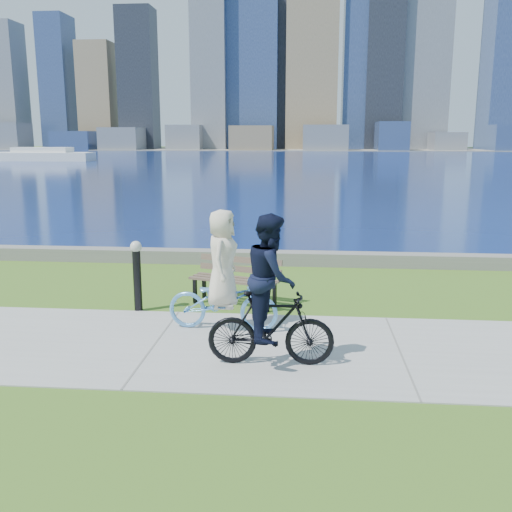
{
  "coord_description": "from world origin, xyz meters",
  "views": [
    {
      "loc": [
        -1.51,
        -8.75,
        3.42
      ],
      "look_at": [
        -2.51,
        2.08,
        1.1
      ],
      "focal_mm": 40.0,
      "sensor_mm": 36.0,
      "label": 1
    }
  ],
  "objects": [
    {
      "name": "cyclist_man",
      "position": [
        -2.03,
        -0.68,
        0.98
      ],
      "size": [
        0.72,
        1.91,
        2.3
      ],
      "rotation": [
        0.0,
        0.0,
        1.6
      ],
      "color": "black",
      "rests_on": "ground"
    },
    {
      "name": "city_skyline",
      "position": [
        3.46,
        129.07,
        24.69
      ],
      "size": [
        175.21,
        22.7,
        76.0
      ],
      "color": "slate",
      "rests_on": "ground"
    },
    {
      "name": "bay_water",
      "position": [
        0.0,
        72.0,
        0.0
      ],
      "size": [
        320.0,
        131.0,
        0.01
      ],
      "primitive_type": "cube",
      "color": "navy",
      "rests_on": "ground"
    },
    {
      "name": "far_shore",
      "position": [
        0.0,
        130.0,
        0.06
      ],
      "size": [
        320.0,
        30.0,
        0.12
      ],
      "primitive_type": "cube",
      "color": "gray",
      "rests_on": "ground"
    },
    {
      "name": "bollard_lamp",
      "position": [
        -4.82,
        1.81,
        0.81
      ],
      "size": [
        0.23,
        0.23,
        1.41
      ],
      "color": "black",
      "rests_on": "ground"
    },
    {
      "name": "cyclist_woman",
      "position": [
        -2.98,
        0.83,
        0.82
      ],
      "size": [
        0.83,
        2.02,
        2.15
      ],
      "rotation": [
        0.0,
        0.0,
        1.5
      ],
      "color": "#60A6EA",
      "rests_on": "ground"
    },
    {
      "name": "concrete_path",
      "position": [
        0.0,
        0.0,
        0.01
      ],
      "size": [
        80.0,
        3.5,
        0.02
      ],
      "primitive_type": "cube",
      "color": "#999A95",
      "rests_on": "ground"
    },
    {
      "name": "park_bench",
      "position": [
        -2.95,
        2.49,
        0.58
      ],
      "size": [
        1.93,
        1.14,
        0.95
      ],
      "rotation": [
        0.0,
        0.0,
        -0.3
      ],
      "color": "black",
      "rests_on": "ground"
    },
    {
      "name": "seawall",
      "position": [
        0.0,
        6.2,
        0.17
      ],
      "size": [
        90.0,
        0.5,
        0.35
      ],
      "primitive_type": "cube",
      "color": "slate",
      "rests_on": "ground"
    },
    {
      "name": "ferry_near",
      "position": [
        -36.63,
        64.93,
        0.74
      ],
      "size": [
        13.14,
        3.75,
        1.78
      ],
      "color": "silver",
      "rests_on": "ground"
    },
    {
      "name": "ground",
      "position": [
        0.0,
        0.0,
        0.0
      ],
      "size": [
        320.0,
        320.0,
        0.0
      ],
      "primitive_type": "plane",
      "color": "#3A6019",
      "rests_on": "ground"
    }
  ]
}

